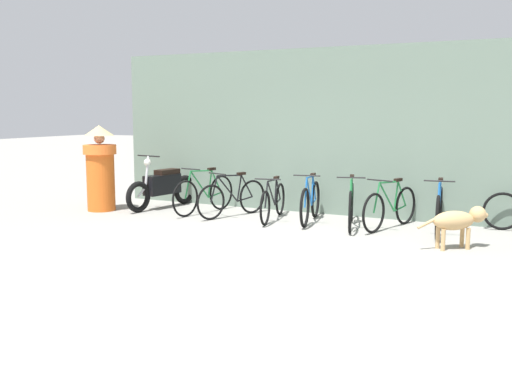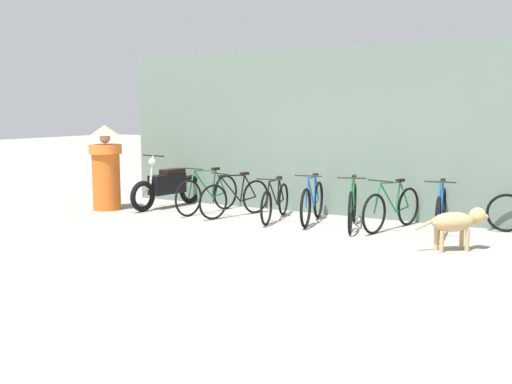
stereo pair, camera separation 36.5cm
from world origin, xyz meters
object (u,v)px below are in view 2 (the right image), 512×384
Objects in this scene: bicycle_3 at (312,202)px; motorcycle at (167,186)px; bicycle_4 at (353,206)px; bicycle_6 at (441,212)px; bicycle_5 at (392,208)px; bicycle_0 at (208,194)px; spare_tire_right at (506,213)px; person_in_robes at (106,167)px; bicycle_1 at (235,198)px; bicycle_2 at (275,202)px; stray_dog at (458,222)px.

motorcycle reaches higher than bicycle_3.
bicycle_6 reaches higher than bicycle_4.
bicycle_5 is (1.40, 0.06, -0.00)m from bicycle_3.
bicycle_4 is (2.92, -0.03, -0.00)m from bicycle_0.
person_in_robes is at bearing -168.64° from spare_tire_right.
bicycle_5 is at bearing 86.71° from bicycle_4.
bicycle_1 is 2.90m from bicycle_5.
bicycle_4 is (1.45, 0.01, 0.04)m from bicycle_2.
bicycle_6 is at bearing 80.06° from bicycle_3.
bicycle_5 is at bearing 83.43° from bicycle_2.
bicycle_4 reaches higher than stray_dog.
person_in_robes is at bearing -91.00° from bicycle_2.
bicycle_5 is 5.60m from person_in_robes.
bicycle_3 is 0.77m from bicycle_4.
bicycle_6 is 6.37m from person_in_robes.
bicycle_0 is 2.92m from bicycle_4.
bicycle_6 is 2.82× the size of spare_tire_right.
bicycle_5 is 2.61× the size of spare_tire_right.
bicycle_5 is at bearing 101.71° from bicycle_0.
bicycle_2 reaches higher than spare_tire_right.
person_in_robes is (-0.90, -0.78, 0.41)m from motorcycle.
person_in_robes reaches higher than bicycle_4.
bicycle_1 is 2.51× the size of spare_tire_right.
bicycle_1 is at bearing 129.59° from stray_dog.
motorcycle is 1.26m from person_in_robes.
bicycle_3 is 2.80m from stray_dog.
person_in_robes is (-6.32, -0.72, 0.48)m from bicycle_6.
motorcycle is (-5.42, 0.07, 0.07)m from bicycle_6.
bicycle_2 is 1.85× the size of stray_dog.
spare_tire_right is at bearing 104.58° from motorcycle.
bicycle_2 reaches higher than stray_dog.
bicycle_3 reaches higher than bicycle_1.
bicycle_6 is 1.08m from stray_dog.
bicycle_6 is at bearing 81.69° from bicycle_2.
spare_tire_right is at bearing 93.85° from bicycle_4.
bicycle_0 is at bearing -102.32° from bicycle_2.
motorcycle is at bearing -105.02° from bicycle_2.
bicycle_0 reaches higher than spare_tire_right.
bicycle_2 is 3.42m from stray_dog.
bicycle_6 is at bearing 74.96° from stray_dog.
bicycle_1 is at bearing 93.56° from bicycle_0.
stray_dog is at bearing 66.13° from bicycle_5.
bicycle_2 is (0.82, 0.03, -0.02)m from bicycle_1.
bicycle_0 is 2.16m from bicycle_3.
bicycle_6 reaches higher than bicycle_0.
motorcycle reaches higher than bicycle_6.
stray_dog is at bearing 16.13° from bicycle_6.
bicycle_4 is 4.00m from motorcycle.
motorcycle is (-2.55, 0.19, 0.10)m from bicycle_2.
bicycle_1 is 0.96× the size of bicycle_3.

